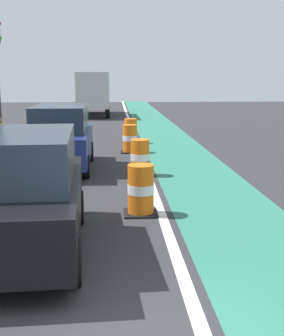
# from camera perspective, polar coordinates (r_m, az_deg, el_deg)

# --- Properties ---
(bike_lane_strip) EXTENTS (2.50, 80.00, 0.01)m
(bike_lane_strip) POSITION_cam_1_polar(r_m,az_deg,el_deg) (17.08, 5.08, 1.19)
(bike_lane_strip) COLOR #2D755B
(bike_lane_strip) RESTS_ON ground
(lane_divider_stripe) EXTENTS (0.20, 80.00, 0.01)m
(lane_divider_stripe) POSITION_cam_1_polar(r_m,az_deg,el_deg) (16.92, 0.04, 1.14)
(lane_divider_stripe) COLOR silver
(lane_divider_stripe) RESTS_ON ground
(parked_suv_nearest) EXTENTS (2.10, 4.69, 2.04)m
(parked_suv_nearest) POSITION_cam_1_polar(r_m,az_deg,el_deg) (8.08, -14.21, -2.88)
(parked_suv_nearest) COLOR black
(parked_suv_nearest) RESTS_ON ground
(parked_suv_second) EXTENTS (1.94, 4.61, 2.04)m
(parked_suv_second) POSITION_cam_1_polar(r_m,az_deg,el_deg) (15.17, -9.88, 3.75)
(parked_suv_second) COLOR navy
(parked_suv_second) RESTS_ON ground
(traffic_barrel_front) EXTENTS (0.73, 0.73, 1.09)m
(traffic_barrel_front) POSITION_cam_1_polar(r_m,az_deg,el_deg) (10.06, -0.16, -2.74)
(traffic_barrel_front) COLOR orange
(traffic_barrel_front) RESTS_ON ground
(traffic_barrel_mid) EXTENTS (0.73, 0.73, 1.09)m
(traffic_barrel_mid) POSITION_cam_1_polar(r_m,az_deg,el_deg) (14.02, -0.25, 1.24)
(traffic_barrel_mid) COLOR orange
(traffic_barrel_mid) RESTS_ON ground
(traffic_barrel_back) EXTENTS (0.73, 0.73, 1.09)m
(traffic_barrel_back) POSITION_cam_1_polar(r_m,az_deg,el_deg) (18.29, -1.48, 3.57)
(traffic_barrel_back) COLOR orange
(traffic_barrel_back) RESTS_ON ground
(traffic_barrel_far) EXTENTS (0.73, 0.73, 1.09)m
(traffic_barrel_far) POSITION_cam_1_polar(r_m,az_deg,el_deg) (20.90, -1.40, 4.52)
(traffic_barrel_far) COLOR orange
(traffic_barrel_far) RESTS_ON ground
(delivery_truck_down_block) EXTENTS (2.51, 7.65, 3.23)m
(delivery_truck_down_block) POSITION_cam_1_polar(r_m,az_deg,el_deg) (35.76, -5.99, 9.34)
(delivery_truck_down_block) COLOR beige
(delivery_truck_down_block) RESTS_ON ground
(pedestrian_crossing) EXTENTS (0.34, 0.20, 1.61)m
(pedestrian_crossing) POSITION_cam_1_polar(r_m,az_deg,el_deg) (16.33, -17.00, 3.34)
(pedestrian_crossing) COLOR #33333D
(pedestrian_crossing) RESTS_ON ground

